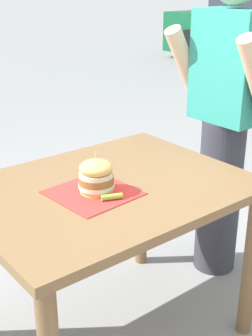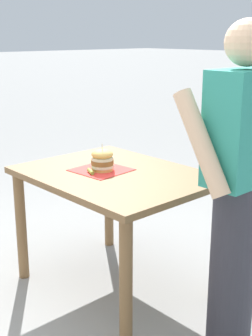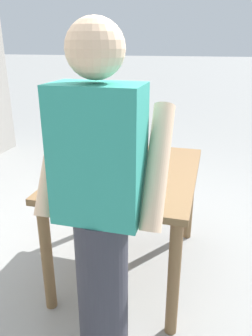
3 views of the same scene
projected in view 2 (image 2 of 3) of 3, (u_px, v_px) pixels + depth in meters
name	position (u px, v px, depth m)	size (l,w,h in m)	color
ground_plane	(116.00, 286.00, 3.12)	(80.00, 80.00, 0.00)	gray
patio_table	(115.00, 191.00, 2.94)	(0.89, 1.17, 0.79)	brown
serving_paper	(101.00, 170.00, 2.95)	(0.31, 0.31, 0.00)	red
sandwich	(102.00, 160.00, 2.92)	(0.15, 0.15, 0.17)	#E5B25B
pickle_spear	(91.00, 171.00, 2.87)	(0.02, 0.02, 0.08)	#8EA83D
diner_across_table	(237.00, 186.00, 2.34)	(0.55, 0.35, 1.69)	#33333D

